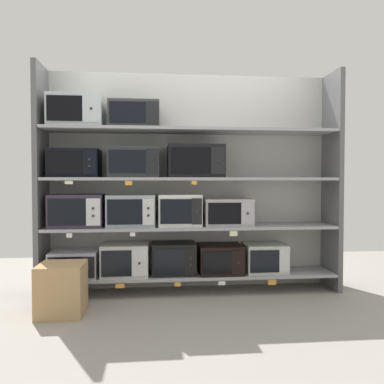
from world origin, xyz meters
name	(u,v)px	position (x,y,z in m)	size (l,w,h in m)	color
ground	(204,329)	(0.00, -1.00, -0.01)	(6.99, 6.00, 0.02)	gray
back_panel	(190,181)	(0.00, 0.24, 1.16)	(3.19, 0.04, 2.33)	#B2B2AD
upright_left	(41,181)	(-1.53, 0.00, 1.16)	(0.05, 0.44, 2.33)	#5B5B5E
upright_right	(332,181)	(1.53, 0.00, 1.16)	(0.05, 0.44, 2.33)	#5B5B5E
shelf_0	(192,275)	(0.00, 0.00, 0.18)	(2.99, 0.44, 0.03)	#99999E
microwave_0	(75,263)	(-1.20, 0.00, 0.33)	(0.47, 0.42, 0.26)	#B8B2C1
microwave_1	(125,259)	(-0.69, 0.00, 0.36)	(0.47, 0.42, 0.32)	beige
microwave_2	(174,258)	(-0.19, 0.00, 0.36)	(0.45, 0.35, 0.33)	black
microwave_3	(220,259)	(0.30, 0.00, 0.34)	(0.46, 0.41, 0.30)	black
microwave_4	(265,258)	(0.78, 0.00, 0.34)	(0.44, 0.37, 0.30)	#B9BEB6
price_tag_0	(66,287)	(-1.24, -0.22, 0.14)	(0.09, 0.00, 0.04)	orange
price_tag_1	(120,286)	(-0.73, -0.22, 0.14)	(0.09, 0.00, 0.04)	orange
price_tag_2	(178,284)	(-0.17, -0.22, 0.14)	(0.06, 0.00, 0.04)	orange
price_tag_3	(222,283)	(0.28, -0.22, 0.14)	(0.07, 0.00, 0.04)	white
price_tag_4	(272,282)	(0.80, -0.22, 0.14)	(0.09, 0.00, 0.05)	orange
shelf_1	(192,227)	(0.00, 0.00, 0.68)	(2.99, 0.44, 0.03)	#99999E
microwave_5	(77,211)	(-1.17, 0.00, 0.86)	(0.53, 0.39, 0.33)	#34273A
microwave_6	(131,211)	(-0.63, 0.00, 0.86)	(0.49, 0.35, 0.32)	#96A1AB
microwave_7	(180,210)	(-0.13, 0.00, 0.86)	(0.44, 0.37, 0.33)	silver
microwave_8	(227,212)	(0.37, 0.00, 0.84)	(0.50, 0.39, 0.28)	#A4A1A7
price_tag_5	(69,235)	(-1.21, -0.22, 0.64)	(0.05, 0.00, 0.04)	white
price_tag_6	(133,234)	(-0.60, -0.22, 0.64)	(0.05, 0.00, 0.04)	white
price_tag_7	(234,234)	(0.40, -0.22, 0.64)	(0.08, 0.00, 0.05)	beige
shelf_2	(192,179)	(0.00, 0.00, 1.19)	(2.99, 0.44, 0.03)	#99999E
microwave_9	(75,163)	(-1.19, 0.00, 1.34)	(0.49, 0.37, 0.29)	black
microwave_10	(134,162)	(-0.60, 0.00, 1.36)	(0.51, 0.38, 0.31)	#282B2C
microwave_11	(195,161)	(0.04, 0.00, 1.37)	(0.58, 0.39, 0.34)	black
price_tag_8	(69,183)	(-1.21, -0.22, 1.15)	(0.08, 0.00, 0.03)	beige
price_tag_9	(129,183)	(-0.64, -0.22, 1.15)	(0.07, 0.00, 0.04)	orange
price_tag_10	(194,183)	(0.00, -0.22, 1.15)	(0.05, 0.00, 0.04)	orange
shelf_3	(192,131)	(0.00, 0.00, 1.69)	(2.99, 0.44, 0.03)	#99999E
microwave_12	(77,112)	(-1.17, 0.00, 1.87)	(0.53, 0.39, 0.32)	#B2BCBF
microwave_13	(134,115)	(-0.59, 0.00, 1.84)	(0.51, 0.36, 0.27)	#343335
shipping_carton	(62,289)	(-1.20, -0.57, 0.22)	(0.39, 0.39, 0.44)	tan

